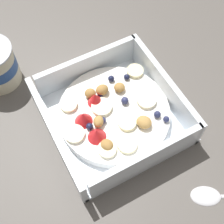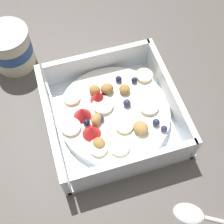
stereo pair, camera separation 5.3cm
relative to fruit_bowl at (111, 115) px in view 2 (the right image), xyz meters
The scene contains 4 objects.
ground_plane 0.02m from the fruit_bowl, 150.38° to the right, with size 2.40×2.40×0.00m, color #56514C.
fruit_bowl is the anchor object (origin of this frame).
spoon 0.22m from the fruit_bowl, 156.18° to the right, with size 0.10×0.16×0.01m.
yogurt_cup 0.23m from the fruit_bowl, 38.22° to the left, with size 0.08×0.08×0.08m.
Camera 2 is at (-0.24, 0.08, 0.49)m, focal length 49.73 mm.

